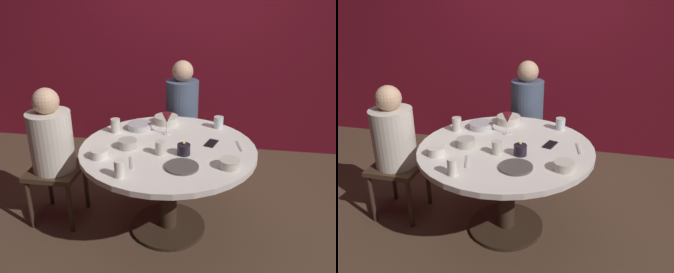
{
  "view_description": "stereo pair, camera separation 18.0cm",
  "coord_description": "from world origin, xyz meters",
  "views": [
    {
      "loc": [
        0.36,
        -2.3,
        1.82
      ],
      "look_at": [
        0.0,
        0.0,
        0.81
      ],
      "focal_mm": 37.21,
      "sensor_mm": 36.0,
      "label": 1
    },
    {
      "loc": [
        0.53,
        -2.26,
        1.82
      ],
      "look_at": [
        0.0,
        0.0,
        0.81
      ],
      "focal_mm": 37.21,
      "sensor_mm": 36.0,
      "label": 2
    }
  ],
  "objects": [
    {
      "name": "ground_plane",
      "position": [
        0.0,
        0.0,
        0.0
      ],
      "size": [
        8.0,
        8.0,
        0.0
      ],
      "primitive_type": "plane",
      "color": "#4C3828"
    },
    {
      "name": "back_wall",
      "position": [
        0.0,
        1.68,
        1.3
      ],
      "size": [
        6.0,
        0.1,
        2.6
      ],
      "primitive_type": "cube",
      "color": "maroon",
      "rests_on": "ground"
    },
    {
      "name": "dining_table",
      "position": [
        0.0,
        0.0,
        0.57
      ],
      "size": [
        1.29,
        1.29,
        0.73
      ],
      "color": "silver",
      "rests_on": "ground"
    },
    {
      "name": "seated_diner_left",
      "position": [
        -0.92,
        0.0,
        0.7
      ],
      "size": [
        0.4,
        0.4,
        1.13
      ],
      "rotation": [
        0.0,
        0.0,
        6.28
      ],
      "color": "#3F2D1E",
      "rests_on": "ground"
    },
    {
      "name": "seated_diner_back",
      "position": [
        0.0,
        0.88,
        0.73
      ],
      "size": [
        0.4,
        0.4,
        1.19
      ],
      "rotation": [
        0.0,
        0.0,
        4.71
      ],
      "color": "#3F2D1E",
      "rests_on": "ground"
    },
    {
      "name": "candle_holder",
      "position": [
        0.13,
        -0.11,
        0.77
      ],
      "size": [
        0.09,
        0.09,
        0.1
      ],
      "color": "black",
      "rests_on": "dining_table"
    },
    {
      "name": "wine_glass",
      "position": [
        -0.04,
        0.23,
        0.86
      ],
      "size": [
        0.08,
        0.08,
        0.18
      ],
      "color": "silver",
      "rests_on": "dining_table"
    },
    {
      "name": "dinner_plate",
      "position": [
        0.14,
        -0.31,
        0.74
      ],
      "size": [
        0.23,
        0.23,
        0.01
      ],
      "primitive_type": "cylinder",
      "color": "#4C4742",
      "rests_on": "dining_table"
    },
    {
      "name": "cell_phone",
      "position": [
        0.31,
        0.1,
        0.73
      ],
      "size": [
        0.11,
        0.15,
        0.01
      ],
      "primitive_type": "cube",
      "rotation": [
        0.0,
        0.0,
        5.98
      ],
      "color": "black",
      "rests_on": "dining_table"
    },
    {
      "name": "bowl_serving_large",
      "position": [
        -0.28,
        0.3,
        0.75
      ],
      "size": [
        0.19,
        0.19,
        0.05
      ],
      "primitive_type": "cylinder",
      "color": "#B7B7BC",
      "rests_on": "dining_table"
    },
    {
      "name": "bowl_salad_center",
      "position": [
        -0.44,
        -0.25,
        0.76
      ],
      "size": [
        0.12,
        0.12,
        0.06
      ],
      "primitive_type": "cylinder",
      "color": "silver",
      "rests_on": "dining_table"
    },
    {
      "name": "bowl_small_white",
      "position": [
        -0.29,
        -0.07,
        0.76
      ],
      "size": [
        0.14,
        0.14,
        0.06
      ],
      "primitive_type": "cylinder",
      "color": "#B2ADA3",
      "rests_on": "dining_table"
    },
    {
      "name": "bowl_sauce_side",
      "position": [
        -0.09,
        0.47,
        0.76
      ],
      "size": [
        0.2,
        0.2,
        0.07
      ],
      "primitive_type": "cylinder",
      "color": "beige",
      "rests_on": "dining_table"
    },
    {
      "name": "bowl_rice_portion",
      "position": [
        0.44,
        -0.26,
        0.76
      ],
      "size": [
        0.14,
        0.14,
        0.06
      ],
      "primitive_type": "cylinder",
      "color": "beige",
      "rests_on": "dining_table"
    },
    {
      "name": "cup_near_candle",
      "position": [
        -0.46,
        0.21,
        0.79
      ],
      "size": [
        0.07,
        0.07,
        0.11
      ],
      "primitive_type": "cylinder",
      "color": "beige",
      "rests_on": "dining_table"
    },
    {
      "name": "cup_by_left_diner",
      "position": [
        -0.03,
        -0.13,
        0.78
      ],
      "size": [
        0.07,
        0.07,
        0.1
      ],
      "primitive_type": "cylinder",
      "color": "beige",
      "rests_on": "dining_table"
    },
    {
      "name": "cup_by_right_diner",
      "position": [
        -0.23,
        -0.48,
        0.78
      ],
      "size": [
        0.06,
        0.06,
        0.11
      ],
      "primitive_type": "cylinder",
      "color": "silver",
      "rests_on": "dining_table"
    },
    {
      "name": "cup_center_front",
      "position": [
        0.36,
        0.43,
        0.78
      ],
      "size": [
        0.08,
        0.08,
        0.1
      ],
      "primitive_type": "cylinder",
      "color": "silver",
      "rests_on": "dining_table"
    },
    {
      "name": "fork_near_plate",
      "position": [
        -0.2,
        -0.3,
        0.73
      ],
      "size": [
        0.07,
        0.18,
        0.01
      ],
      "primitive_type": "cube",
      "rotation": [
        0.0,
        0.0,
        0.29
      ],
      "color": "#B7B7BC",
      "rests_on": "dining_table"
    },
    {
      "name": "knife_near_plate",
      "position": [
        0.52,
        0.08,
        0.73
      ],
      "size": [
        0.05,
        0.18,
        0.01
      ],
      "primitive_type": "cube",
      "rotation": [
        0.0,
        0.0,
        0.17
      ],
      "color": "#B7B7BC",
      "rests_on": "dining_table"
    }
  ]
}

